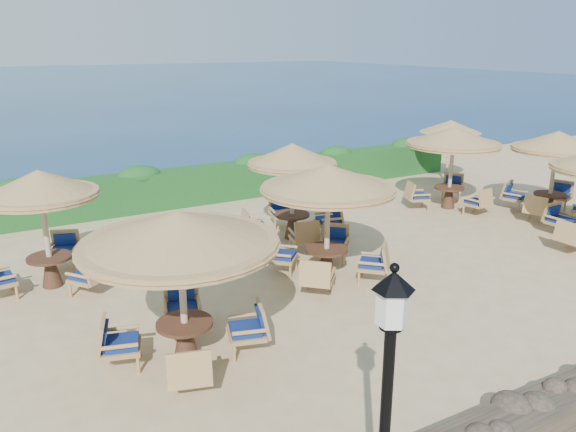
{
  "coord_description": "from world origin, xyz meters",
  "views": [
    {
      "loc": [
        -7.81,
        -10.31,
        5.22
      ],
      "look_at": [
        -1.7,
        0.7,
        1.3
      ],
      "focal_mm": 35.0,
      "sensor_mm": 36.0,
      "label": 1
    }
  ],
  "objects_px": {
    "cafe_set_0": "(180,254)",
    "cafe_set_6": "(555,159)",
    "extra_parasol": "(451,126)",
    "cafe_set_5": "(453,149)",
    "cafe_set_1": "(328,199)",
    "cafe_set_3": "(43,208)",
    "cafe_set_4": "(292,178)"
  },
  "relations": [
    {
      "from": "extra_parasol",
      "to": "cafe_set_4",
      "type": "distance_m",
      "value": 8.81
    },
    {
      "from": "cafe_set_6",
      "to": "cafe_set_3",
      "type": "bearing_deg",
      "value": 172.64
    },
    {
      "from": "extra_parasol",
      "to": "cafe_set_3",
      "type": "xyz_separation_m",
      "value": [
        -14.62,
        -2.89,
        -0.36
      ]
    },
    {
      "from": "extra_parasol",
      "to": "cafe_set_3",
      "type": "relative_size",
      "value": 0.87
    },
    {
      "from": "cafe_set_1",
      "to": "cafe_set_6",
      "type": "bearing_deg",
      "value": 4.53
    },
    {
      "from": "cafe_set_4",
      "to": "cafe_set_5",
      "type": "bearing_deg",
      "value": 1.09
    },
    {
      "from": "cafe_set_4",
      "to": "cafe_set_6",
      "type": "bearing_deg",
      "value": -14.16
    },
    {
      "from": "extra_parasol",
      "to": "cafe_set_3",
      "type": "bearing_deg",
      "value": -168.82
    },
    {
      "from": "cafe_set_0",
      "to": "cafe_set_5",
      "type": "bearing_deg",
      "value": 23.7
    },
    {
      "from": "cafe_set_0",
      "to": "cafe_set_6",
      "type": "xyz_separation_m",
      "value": [
        12.72,
        2.5,
        -0.14
      ]
    },
    {
      "from": "cafe_set_4",
      "to": "cafe_set_6",
      "type": "relative_size",
      "value": 1.01
    },
    {
      "from": "extra_parasol",
      "to": "cafe_set_1",
      "type": "height_order",
      "value": "cafe_set_1"
    },
    {
      "from": "cafe_set_1",
      "to": "cafe_set_5",
      "type": "height_order",
      "value": "same"
    },
    {
      "from": "cafe_set_0",
      "to": "cafe_set_5",
      "type": "xyz_separation_m",
      "value": [
        10.59,
        4.65,
        0.02
      ]
    },
    {
      "from": "cafe_set_1",
      "to": "cafe_set_5",
      "type": "bearing_deg",
      "value": 23.35
    },
    {
      "from": "cafe_set_5",
      "to": "cafe_set_6",
      "type": "relative_size",
      "value": 1.04
    },
    {
      "from": "extra_parasol",
      "to": "cafe_set_6",
      "type": "xyz_separation_m",
      "value": [
        -0.3,
        -4.74,
        -0.38
      ]
    },
    {
      "from": "extra_parasol",
      "to": "cafe_set_0",
      "type": "relative_size",
      "value": 0.73
    },
    {
      "from": "extra_parasol",
      "to": "cafe_set_1",
      "type": "xyz_separation_m",
      "value": [
        -9.0,
        -5.43,
        -0.29
      ]
    },
    {
      "from": "cafe_set_3",
      "to": "cafe_set_6",
      "type": "xyz_separation_m",
      "value": [
        14.32,
        -1.85,
        -0.03
      ]
    },
    {
      "from": "extra_parasol",
      "to": "cafe_set_5",
      "type": "relative_size",
      "value": 0.81
    },
    {
      "from": "cafe_set_4",
      "to": "cafe_set_6",
      "type": "xyz_separation_m",
      "value": [
        8.07,
        -2.04,
        0.08
      ]
    },
    {
      "from": "cafe_set_0",
      "to": "cafe_set_6",
      "type": "distance_m",
      "value": 12.96
    },
    {
      "from": "cafe_set_5",
      "to": "cafe_set_4",
      "type": "bearing_deg",
      "value": -178.91
    },
    {
      "from": "cafe_set_6",
      "to": "extra_parasol",
      "type": "bearing_deg",
      "value": 86.38
    },
    {
      "from": "cafe_set_0",
      "to": "cafe_set_6",
      "type": "relative_size",
      "value": 1.14
    },
    {
      "from": "extra_parasol",
      "to": "cafe_set_5",
      "type": "distance_m",
      "value": 3.56
    },
    {
      "from": "cafe_set_3",
      "to": "cafe_set_4",
      "type": "distance_m",
      "value": 6.26
    },
    {
      "from": "cafe_set_1",
      "to": "cafe_set_3",
      "type": "height_order",
      "value": "same"
    },
    {
      "from": "cafe_set_3",
      "to": "cafe_set_6",
      "type": "bearing_deg",
      "value": -7.36
    },
    {
      "from": "cafe_set_5",
      "to": "cafe_set_6",
      "type": "bearing_deg",
      "value": -45.32
    },
    {
      "from": "cafe_set_1",
      "to": "cafe_set_0",
      "type": "bearing_deg",
      "value": -155.74
    }
  ]
}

